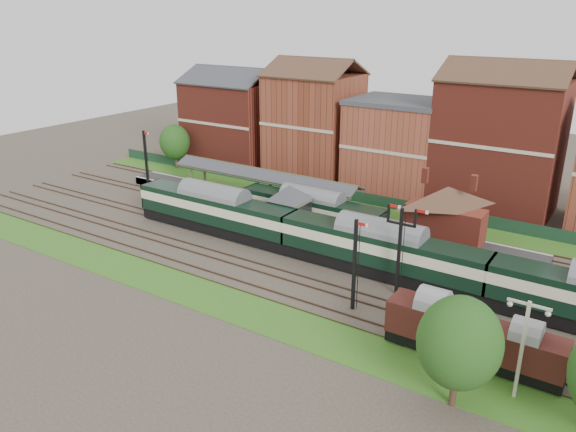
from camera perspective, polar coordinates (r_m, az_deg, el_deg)
The scene contains 20 objects.
ground at distance 57.86m, azimuth 0.88°, elevation -3.81°, with size 160.00×160.00×0.00m, color #473D33.
grass_back at distance 70.93m, azimuth 7.83°, elevation 0.67°, with size 90.00×4.50×0.06m, color #2D6619.
grass_front at distance 49.18m, azimuth -6.72°, elevation -8.54°, with size 90.00×5.00×0.06m, color #2D6619.
fence at distance 72.42m, azimuth 8.54°, elevation 1.65°, with size 90.00×0.12×1.50m, color #193823.
platform at distance 67.80m, azimuth 1.73°, elevation 0.34°, with size 55.00×3.40×1.00m, color #2D2D2D.
signal_box at distance 60.71m, azimuth 0.15°, elevation 0.62°, with size 5.40×5.40×6.00m.
brick_hut at distance 57.76m, azimuth 6.82°, elevation -2.71°, with size 3.20×2.64×2.94m.
station_building at distance 60.08m, azimuth 15.71°, elevation 0.39°, with size 8.10×8.10×5.90m.
canopy at distance 69.71m, azimuth -2.45°, elevation 4.42°, with size 26.00×3.89×4.08m.
semaphore_bracket at distance 48.98m, azimuth 11.30°, elevation -2.95°, with size 3.60×0.25×8.18m.
semaphore_platform_end at distance 80.85m, azimuth -14.25°, elevation 5.73°, with size 1.23×0.25×8.00m.
semaphore_siding at distance 46.13m, azimuth 6.79°, elevation -4.84°, with size 1.23×0.25×8.00m.
yard_lamp at distance 38.77m, azimuth 22.74°, elevation -11.93°, with size 2.60×0.22×7.00m.
town_backdrop at distance 77.03m, azimuth 10.90°, elevation 7.47°, with size 69.00×10.00×16.00m.
dmu_train at distance 52.88m, azimuth 9.33°, elevation -3.34°, with size 59.91×3.15×4.60m.
platform_railcar at distance 63.14m, azimuth 2.45°, elevation 0.61°, with size 17.62×2.78×4.06m.
goods_van_a at distance 41.97m, azimuth 22.80°, elevation -12.63°, with size 5.56×2.41×3.37m.
goods_van_b at distance 43.03m, azimuth 14.34°, elevation -10.41°, with size 6.14×2.66×3.73m.
tree_far at distance 36.46m, azimuth 17.01°, elevation -12.22°, with size 5.19×5.19×7.58m.
tree_back at distance 89.84m, azimuth -11.43°, elevation 7.39°, with size 4.71×4.71×6.88m.
Camera 1 is at (28.20, -44.65, 23.65)m, focal length 35.00 mm.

